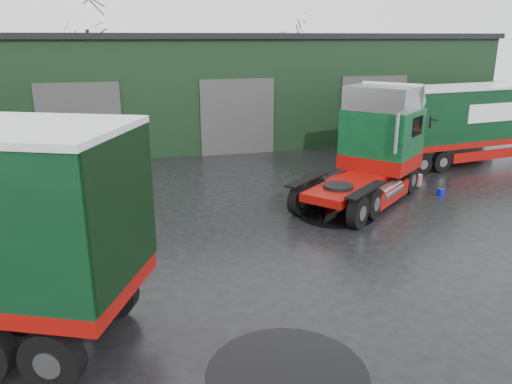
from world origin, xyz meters
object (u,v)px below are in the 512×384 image
tree_back_a (90,55)px  warehouse (216,85)px  lorry_right (470,124)px  wash_bucket (441,192)px  tree_back_b (285,65)px  hero_tractor (361,147)px

tree_back_a → warehouse: bearing=-51.3°
lorry_right → wash_bucket: (-4.59, -4.53, -1.80)m
tree_back_a → tree_back_b: tree_back_a is taller
lorry_right → warehouse: bearing=-142.7°
wash_bucket → tree_back_a: 29.56m
lorry_right → tree_back_a: 28.30m
warehouse → hero_tractor: 15.73m
hero_tractor → lorry_right: (8.26, 4.50, -0.23)m
warehouse → lorry_right: (10.76, -11.00, -1.21)m
tree_back_b → hero_tractor: bearing=-102.2°
hero_tractor → lorry_right: bearing=79.9°
warehouse → hero_tractor: bearing=-80.8°
warehouse → wash_bucket: bearing=-68.3°
wash_bucket → tree_back_b: size_ratio=0.04×
tree_back_b → lorry_right: bearing=-82.5°
warehouse → tree_back_b: bearing=51.3°
warehouse → lorry_right: 15.43m
lorry_right → tree_back_a: tree_back_a is taller
hero_tractor → tree_back_a: (-10.50, 25.50, 2.57)m
lorry_right → tree_back_b: bearing=-179.6°
hero_tractor → tree_back_b: (5.50, 25.50, 1.57)m
lorry_right → tree_back_a: bearing=-145.3°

